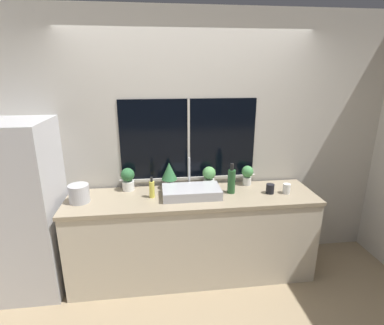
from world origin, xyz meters
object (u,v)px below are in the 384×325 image
(potted_plant_center_left, at_px, (169,173))
(potted_plant_center_right, at_px, (209,176))
(potted_plant_far_left, at_px, (128,179))
(kettle, at_px, (79,193))
(soap_bottle, at_px, (152,189))
(sink, at_px, (191,192))
(mug_black, at_px, (270,189))
(potted_plant_far_right, at_px, (247,174))
(bottle_tall, at_px, (231,181))
(mug_white, at_px, (287,189))
(refrigerator, at_px, (25,209))

(potted_plant_center_left, relative_size, potted_plant_center_right, 1.28)
(potted_plant_far_left, distance_m, kettle, 0.50)
(potted_plant_center_right, xyz_separation_m, soap_bottle, (-0.61, -0.22, -0.03))
(sink, bearing_deg, kettle, -179.53)
(potted_plant_center_left, relative_size, mug_black, 2.89)
(potted_plant_far_right, xyz_separation_m, soap_bottle, (-1.03, -0.22, -0.03))
(sink, distance_m, mug_black, 0.80)
(bottle_tall, xyz_separation_m, kettle, (-1.49, -0.04, -0.04))
(sink, xyz_separation_m, kettle, (-1.07, -0.01, 0.05))
(mug_white, bearing_deg, potted_plant_far_right, 138.65)
(potted_plant_far_left, height_order, kettle, potted_plant_far_left)
(refrigerator, relative_size, soap_bottle, 8.00)
(potted_plant_far_right, height_order, kettle, potted_plant_far_right)
(refrigerator, distance_m, mug_white, 2.57)
(refrigerator, distance_m, potted_plant_far_left, 1.00)
(soap_bottle, bearing_deg, bottle_tall, 1.17)
(sink, distance_m, mug_white, 0.97)
(potted_plant_center_left, bearing_deg, potted_plant_far_right, 0.00)
(mug_white, bearing_deg, sink, 176.78)
(sink, relative_size, bottle_tall, 1.83)
(sink, xyz_separation_m, mug_white, (0.97, -0.05, 0.00))
(potted_plant_far_right, bearing_deg, sink, -160.11)
(potted_plant_far_right, bearing_deg, potted_plant_far_left, 180.00)
(soap_bottle, bearing_deg, potted_plant_center_left, 50.05)
(potted_plant_center_left, distance_m, soap_bottle, 0.30)
(potted_plant_center_left, distance_m, kettle, 0.90)
(sink, bearing_deg, potted_plant_center_right, 46.65)
(potted_plant_center_right, height_order, kettle, potted_plant_center_right)
(mug_white, relative_size, mug_black, 1.04)
(potted_plant_far_left, bearing_deg, potted_plant_center_left, 0.00)
(refrigerator, distance_m, kettle, 0.54)
(potted_plant_far_right, height_order, bottle_tall, bottle_tall)
(sink, bearing_deg, potted_plant_far_left, 159.89)
(refrigerator, relative_size, potted_plant_center_left, 5.98)
(potted_plant_far_right, xyz_separation_m, bottle_tall, (-0.23, -0.20, 0.01))
(kettle, bearing_deg, potted_plant_center_right, 10.56)
(refrigerator, distance_m, potted_plant_center_left, 1.42)
(potted_plant_far_right, bearing_deg, potted_plant_center_left, 180.00)
(potted_plant_center_left, height_order, mug_black, potted_plant_center_left)
(potted_plant_center_right, bearing_deg, mug_black, -24.44)
(soap_bottle, bearing_deg, refrigerator, 179.12)
(mug_black, distance_m, kettle, 1.88)
(sink, distance_m, potted_plant_far_left, 0.68)
(potted_plant_far_left, bearing_deg, potted_plant_center_right, 0.00)
(kettle, bearing_deg, mug_black, -0.73)
(potted_plant_center_left, bearing_deg, potted_plant_far_left, 180.00)
(bottle_tall, bearing_deg, refrigerator, 179.94)
(kettle, bearing_deg, potted_plant_center_left, 15.53)
(potted_plant_far_left, height_order, potted_plant_center_right, potted_plant_far_left)
(potted_plant_center_left, bearing_deg, mug_white, -13.73)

